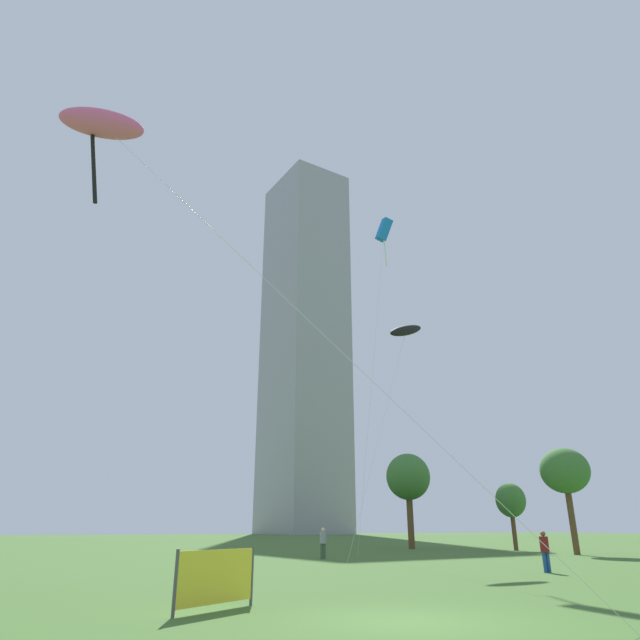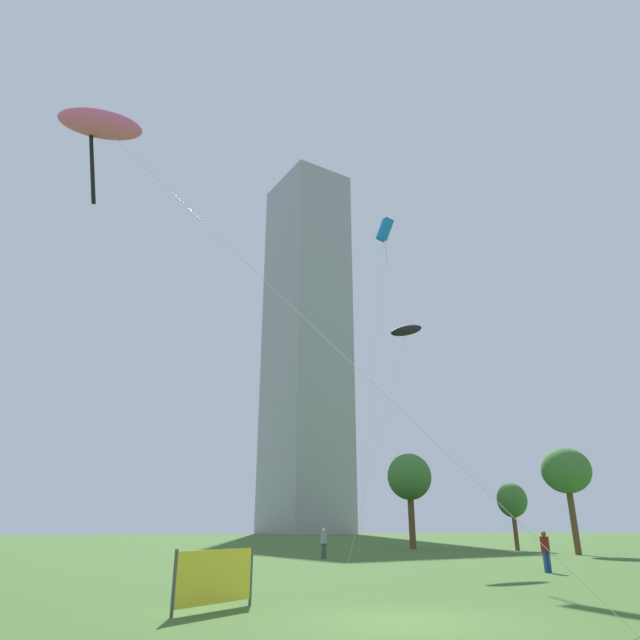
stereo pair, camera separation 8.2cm
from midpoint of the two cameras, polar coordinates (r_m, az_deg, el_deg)
The scene contains 11 objects.
ground at distance 13.50m, azimuth 9.07°, elevation -28.38°, with size 280.00×280.00×0.00m, color #3D6028.
person_standing_0 at distance 28.26m, azimuth 22.29°, elevation -20.95°, with size 0.38×0.38×1.70m.
person_standing_2 at distance 37.44m, azimuth 0.47°, elevation -21.79°, with size 0.41×0.41×1.82m.
kite_flying_0 at distance 44.95m, azimuth 6.75°, elevation 9.12°, with size 1.76×4.19×25.13m.
kite_flying_1 at distance 15.55m, azimuth -21.55°, elevation 18.17°, with size 11.75×4.92×11.85m.
kite_flying_2 at distance 38.74m, azimuth 8.99°, elevation -1.06°, with size 7.53×2.59×15.69m.
park_tree_0 at distance 46.37m, azimuth 24.08°, elevation -14.06°, with size 3.54×3.54×7.44m.
park_tree_1 at distance 52.47m, azimuth 19.22°, elevation -17.17°, with size 2.51×2.51×5.43m.
park_tree_2 at distance 54.15m, azimuth 9.24°, elevation -15.73°, with size 4.05×4.05×8.33m.
distant_highrise_0 at distance 157.29m, azimuth -1.41°, elevation -2.11°, with size 17.74×21.65×102.91m, color #939399.
event_banner at distance 15.11m, azimuth -10.55°, elevation -24.57°, with size 2.30×1.49×1.41m.
Camera 2 is at (-6.92, -11.42, 1.91)m, focal length 31.05 mm.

